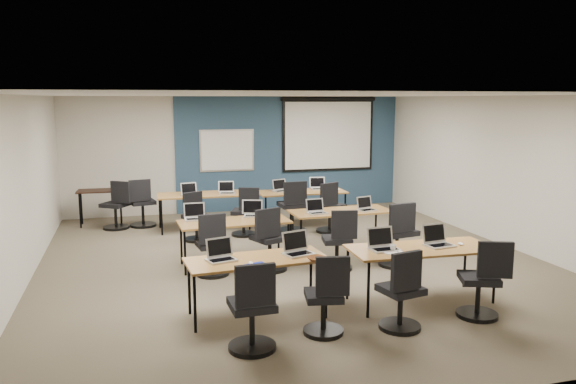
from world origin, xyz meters
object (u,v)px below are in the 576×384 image
object	(u,v)px
training_table_mid_left	(234,224)
task_chair_1	(326,302)
task_chair_0	(253,314)
laptop_0	(221,255)
laptop_4	(195,215)
laptop_6	(316,210)
task_chair_8	(196,221)
laptop_5	(254,212)
training_table_mid_right	(341,213)
task_chair_4	(212,250)
spare_chair_a	(142,207)
laptop_10	(280,188)
task_chair_3	(482,286)
laptop_11	(318,186)
utility_table	(100,194)
laptop_3	(438,240)
laptop_8	(189,192)
spare_chair_b	(117,209)
task_chair_5	(269,244)
laptop_7	(366,207)
training_table_back_left	(204,196)
laptop_1	(297,248)
task_chair_11	(330,212)
laptop_2	(383,244)
projector_screen	(328,130)
task_chair_7	(398,240)
training_table_front_right	(421,251)
whiteboard	(227,151)
task_chair_9	(245,216)
training_table_back_right	(302,193)
task_chair_6	(339,245)
laptop_9	(227,190)
task_chair_2	(402,297)

from	to	relation	value
training_table_mid_left	task_chair_1	size ratio (longest dim) A/B	1.84
task_chair_0	laptop_0	bearing A→B (deg)	97.83
training_table_mid_left	laptop_4	world-z (taller)	laptop_4
laptop_6	laptop_4	bearing A→B (deg)	172.03
laptop_4	task_chair_8	distance (m)	1.50
laptop_5	training_table_mid_right	bearing A→B (deg)	18.07
task_chair_4	spare_chair_a	bearing A→B (deg)	97.67
laptop_5	spare_chair_a	xyz separation A→B (m)	(-1.72, 2.96, -0.37)
task_chair_1	laptop_10	xyz separation A→B (m)	(0.97, 5.53, 0.40)
task_chair_3	spare_chair_a	distance (m)	7.31
laptop_11	utility_table	bearing A→B (deg)	176.10
laptop_3	laptop_8	size ratio (longest dim) A/B	1.11
laptop_5	spare_chair_b	bearing A→B (deg)	144.80
task_chair_5	spare_chair_b	bearing A→B (deg)	101.03
laptop_7	training_table_back_left	bearing A→B (deg)	119.12
laptop_7	laptop_8	world-z (taller)	laptop_8
laptop_0	laptop_1	distance (m)	0.97
laptop_10	task_chair_11	bearing A→B (deg)	-67.73
training_table_mid_left	laptop_2	bearing A→B (deg)	-57.62
laptop_10	spare_chair_b	bearing A→B (deg)	150.82
projector_screen	laptop_2	xyz separation A→B (m)	(-1.63, -6.55, -1.09)
task_chair_7	utility_table	size ratio (longest dim) A/B	1.14
training_table_mid_left	laptop_3	xyz separation A→B (m)	(2.31, -2.22, 0.11)
laptop_3	task_chair_4	size ratio (longest dim) A/B	0.37
task_chair_1	laptop_8	distance (m)	5.63
laptop_4	laptop_11	distance (m)	3.73
training_table_front_right	laptop_10	xyz separation A→B (m)	(-0.59, 4.85, 0.10)
laptop_4	task_chair_5	xyz separation A→B (m)	(1.05, -0.73, -0.37)
laptop_5	laptop_8	size ratio (longest dim) A/B	1.04
projector_screen	task_chair_5	distance (m)	5.67
whiteboard	laptop_11	bearing A→B (deg)	-45.93
task_chair_9	training_table_back_right	bearing A→B (deg)	45.66
training_table_back_right	task_chair_6	xyz separation A→B (m)	(-0.38, -3.16, -0.29)
task_chair_3	laptop_10	bearing A→B (deg)	121.51
task_chair_1	laptop_8	size ratio (longest dim) A/B	2.92
laptop_4	laptop_8	bearing A→B (deg)	87.58
training_table_back_left	whiteboard	bearing A→B (deg)	67.35
laptop_6	laptop_0	bearing A→B (deg)	-136.42
task_chair_8	task_chair_6	bearing A→B (deg)	-75.67
projector_screen	laptop_10	bearing A→B (deg)	-133.98
laptop_0	laptop_9	size ratio (longest dim) A/B	1.05
laptop_9	task_chair_11	size ratio (longest dim) A/B	0.31
laptop_0	task_chair_2	bearing A→B (deg)	-40.99
laptop_3	task_chair_6	bearing A→B (deg)	110.20
projector_screen	laptop_6	bearing A→B (deg)	-112.50
training_table_mid_right	laptop_1	bearing A→B (deg)	-123.71
projector_screen	laptop_7	size ratio (longest dim) A/B	7.85
task_chair_0	task_chair_9	world-z (taller)	task_chair_0
training_table_mid_left	laptop_4	xyz separation A→B (m)	(-0.58, 0.29, 0.11)
task_chair_4	laptop_10	size ratio (longest dim) A/B	3.04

